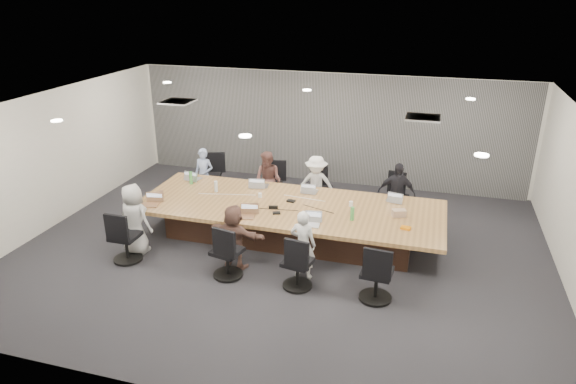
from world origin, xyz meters
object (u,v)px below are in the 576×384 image
(person_2, at_px, (316,185))
(person_3, at_px, (396,193))
(laptop_6, at_px, (311,225))
(mug_brown, at_px, (161,194))
(chair_6, at_px, (298,266))
(bottle_green_right, at_px, (352,214))
(person_5, at_px, (234,237))
(conference_table, at_px, (289,220))
(chair_1, at_px, (273,187))
(stapler, at_px, (273,207))
(person_6, at_px, (303,244))
(laptop_2, at_px, (310,191))
(laptop_0, at_px, (193,179))
(canvas_bag, at_px, (399,213))
(person_1, at_px, (268,181))
(bottle_green_left, at_px, (191,178))
(chair_0, at_px, (211,179))
(person_0, at_px, (204,175))
(laptop_1, at_px, (260,186))
(person_4, at_px, (135,219))
(bottle_clear, at_px, (216,186))
(chair_7, at_px, (377,277))
(snack_packet, at_px, (406,228))
(chair_4, at_px, (126,240))
(chair_3, at_px, (397,201))
(laptop_4, at_px, (149,205))
(chair_2, at_px, (319,191))
(chair_5, at_px, (227,255))

(person_2, bearing_deg, person_3, -6.86)
(laptop_6, xyz_separation_m, mug_brown, (-3.28, 0.48, 0.05))
(chair_6, distance_m, bottle_green_right, 1.57)
(chair_6, relative_size, person_5, 0.66)
(conference_table, distance_m, chair_1, 1.92)
(stapler, bearing_deg, person_6, -65.96)
(laptop_2, bearing_deg, conference_table, 74.99)
(laptop_0, relative_size, laptop_6, 1.08)
(stapler, bearing_deg, canvas_bag, -7.42)
(person_1, distance_m, bottle_green_left, 1.73)
(chair_6, distance_m, mug_brown, 3.58)
(conference_table, relative_size, chair_0, 7.05)
(person_0, relative_size, canvas_bag, 5.15)
(stapler, bearing_deg, mug_brown, 165.45)
(laptop_1, height_order, person_6, person_6)
(stapler, bearing_deg, laptop_2, 51.50)
(chair_0, distance_m, person_0, 0.41)
(person_1, distance_m, person_4, 3.22)
(person_1, bearing_deg, bottle_green_right, -26.08)
(chair_1, distance_m, bottle_clear, 1.73)
(person_2, relative_size, canvas_bag, 5.43)
(chair_7, height_order, canvas_bag, canvas_bag)
(bottle_green_left, distance_m, snack_packet, 4.77)
(snack_packet, bearing_deg, chair_4, -165.99)
(laptop_6, xyz_separation_m, snack_packet, (1.66, 0.33, 0.01))
(conference_table, height_order, mug_brown, mug_brown)
(person_3, bearing_deg, mug_brown, -158.85)
(person_5, height_order, snack_packet, person_5)
(chair_3, xyz_separation_m, person_3, (-0.00, -0.35, 0.31))
(person_3, bearing_deg, laptop_4, -153.74)
(canvas_bag, bearing_deg, person_3, 96.57)
(laptop_1, height_order, person_5, person_5)
(bottle_clear, bearing_deg, snack_packet, -10.06)
(chair_0, bearing_deg, chair_3, 164.36)
(bottle_green_right, distance_m, snack_packet, 0.99)
(chair_0, relative_size, person_1, 0.64)
(laptop_4, relative_size, laptop_6, 1.13)
(stapler, bearing_deg, bottle_green_right, -18.38)
(chair_2, relative_size, chair_3, 1.06)
(chair_7, bearing_deg, conference_table, 143.40)
(mug_brown, height_order, stapler, mug_brown)
(chair_5, distance_m, bottle_green_left, 2.85)
(laptop_2, height_order, stapler, stapler)
(snack_packet, bearing_deg, person_1, 150.24)
(chair_2, xyz_separation_m, person_3, (1.75, -0.35, 0.28))
(laptop_2, bearing_deg, person_5, 68.71)
(person_5, bearing_deg, chair_5, 100.84)
(laptop_2, height_order, snack_packet, snack_packet)
(person_3, xyz_separation_m, bottle_green_left, (-4.35, -0.84, 0.20))
(bottle_clear, height_order, snack_packet, bottle_clear)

